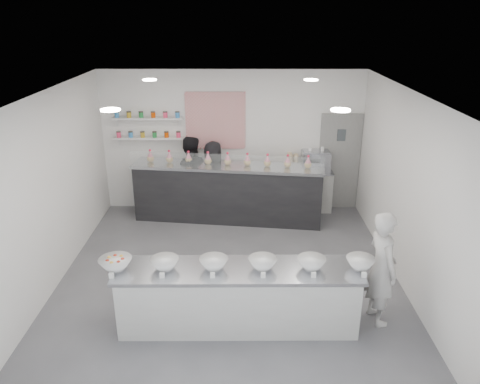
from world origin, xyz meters
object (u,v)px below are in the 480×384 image
object	(u,v)px
back_bar	(228,193)
prep_counter	(238,297)
espresso_ledge	(304,191)
staff_left	(190,176)
espresso_machine	(315,162)
staff_right	(214,179)
woman_prep	(382,268)

from	to	relation	value
back_bar	prep_counter	bearing A→B (deg)	-79.07
espresso_ledge	staff_left	distance (m)	2.47
espresso_machine	staff_left	size ratio (longest dim) A/B	0.34
prep_counter	staff_right	bearing A→B (deg)	97.56
back_bar	staff_left	bearing A→B (deg)	167.16
espresso_ledge	staff_right	size ratio (longest dim) A/B	0.75
back_bar	woman_prep	xyz separation A→B (m)	(2.20, -3.39, 0.23)
prep_counter	back_bar	world-z (taller)	back_bar
back_bar	staff_right	world-z (taller)	staff_right
espresso_machine	woman_prep	world-z (taller)	woman_prep
woman_prep	prep_counter	bearing A→B (deg)	81.62
espresso_ledge	staff_left	xyz separation A→B (m)	(-2.43, -0.18, 0.41)
prep_counter	staff_right	size ratio (longest dim) A/B	2.06
espresso_ledge	staff_right	distance (m)	1.98
prep_counter	espresso_machine	size ratio (longest dim) A/B	5.61
espresso_machine	woman_prep	size ratio (longest dim) A/B	0.36
back_bar	espresso_machine	world-z (taller)	espresso_machine
espresso_machine	staff_right	bearing A→B (deg)	-175.21
staff_right	woman_prep	bearing A→B (deg)	115.88
espresso_ledge	staff_left	world-z (taller)	staff_left
back_bar	staff_left	world-z (taller)	staff_left
back_bar	espresso_machine	distance (m)	1.97
espresso_machine	staff_left	bearing A→B (deg)	-176.11
espresso_machine	woman_prep	xyz separation A→B (m)	(0.35, -3.86, -0.29)
staff_left	staff_right	xyz separation A→B (m)	(0.49, 0.00, -0.06)
espresso_machine	staff_left	world-z (taller)	staff_left
prep_counter	back_bar	size ratio (longest dim) A/B	0.85
espresso_ledge	woman_prep	bearing A→B (deg)	-81.72
espresso_ledge	woman_prep	world-z (taller)	woman_prep
prep_counter	staff_left	bearing A→B (deg)	104.65
espresso_ledge	woman_prep	distance (m)	3.92
prep_counter	espresso_machine	xyz separation A→B (m)	(1.61, 4.01, 0.66)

